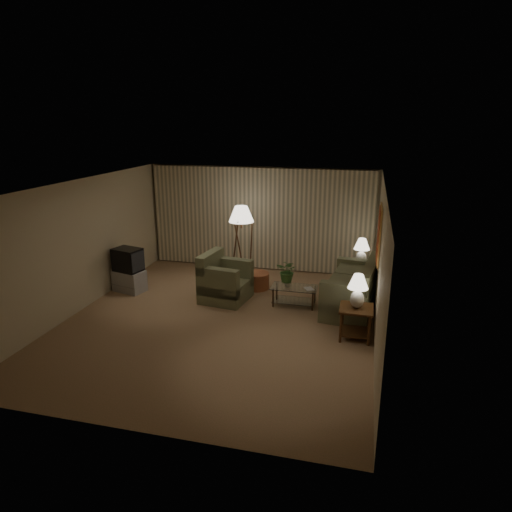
# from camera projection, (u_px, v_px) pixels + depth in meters

# --- Properties ---
(ground) EXTENTS (7.00, 7.00, 0.00)m
(ground) POSITION_uv_depth(u_px,v_px,m) (220.00, 320.00, 9.14)
(ground) COLOR tan
(ground) RESTS_ON ground
(room_shell) EXTENTS (6.04, 7.02, 2.72)m
(room_shell) POSITION_uv_depth(u_px,v_px,m) (241.00, 219.00, 10.03)
(room_shell) COLOR beige
(room_shell) RESTS_ON ground
(sofa) EXTENTS (2.12, 1.42, 0.83)m
(sofa) POSITION_uv_depth(u_px,v_px,m) (351.00, 290.00, 9.57)
(sofa) COLOR #767854
(sofa) RESTS_ON ground
(armchair) EXTENTS (1.24, 1.21, 0.84)m
(armchair) POSITION_uv_depth(u_px,v_px,m) (226.00, 282.00, 10.05)
(armchair) COLOR #767854
(armchair) RESTS_ON ground
(side_table_near) EXTENTS (0.59, 0.59, 0.60)m
(side_table_near) POSITION_uv_depth(u_px,v_px,m) (356.00, 317.00, 8.28)
(side_table_near) COLOR #381E0F
(side_table_near) RESTS_ON ground
(side_table_far) EXTENTS (0.49, 0.41, 0.60)m
(side_table_far) POSITION_uv_depth(u_px,v_px,m) (360.00, 273.00, 10.70)
(side_table_far) COLOR #381E0F
(side_table_far) RESTS_ON ground
(table_lamp_near) EXTENTS (0.37, 0.37, 0.63)m
(table_lamp_near) POSITION_uv_depth(u_px,v_px,m) (358.00, 288.00, 8.12)
(table_lamp_near) COLOR silver
(table_lamp_near) RESTS_ON side_table_near
(table_lamp_far) EXTENTS (0.37, 0.37, 0.63)m
(table_lamp_far) POSITION_uv_depth(u_px,v_px,m) (362.00, 249.00, 10.53)
(table_lamp_far) COLOR silver
(table_lamp_far) RESTS_ON side_table_far
(coffee_table) EXTENTS (0.98, 0.54, 0.41)m
(coffee_table) POSITION_uv_depth(u_px,v_px,m) (294.00, 293.00, 9.79)
(coffee_table) COLOR silver
(coffee_table) RESTS_ON ground
(tv_cabinet) EXTENTS (0.92, 0.78, 0.50)m
(tv_cabinet) POSITION_uv_depth(u_px,v_px,m) (129.00, 281.00, 10.61)
(tv_cabinet) COLOR #9C9C9F
(tv_cabinet) RESTS_ON ground
(crt_tv) EXTENTS (0.83, 0.74, 0.53)m
(crt_tv) POSITION_uv_depth(u_px,v_px,m) (128.00, 260.00, 10.46)
(crt_tv) COLOR black
(crt_tv) RESTS_ON tv_cabinet
(floor_lamp) EXTENTS (0.61, 0.61, 1.86)m
(floor_lamp) POSITION_uv_depth(u_px,v_px,m) (242.00, 242.00, 11.14)
(floor_lamp) COLOR #381E0F
(floor_lamp) RESTS_ON ground
(ottoman) EXTENTS (0.63, 0.63, 0.38)m
(ottoman) POSITION_uv_depth(u_px,v_px,m) (257.00, 281.00, 10.79)
(ottoman) COLOR #A86338
(ottoman) RESTS_ON ground
(vase) EXTENTS (0.16, 0.16, 0.15)m
(vase) POSITION_uv_depth(u_px,v_px,m) (288.00, 283.00, 9.76)
(vase) COLOR silver
(vase) RESTS_ON coffee_table
(flowers) EXTENTS (0.53, 0.49, 0.50)m
(flowers) POSITION_uv_depth(u_px,v_px,m) (288.00, 269.00, 9.67)
(flowers) COLOR #417534
(flowers) RESTS_ON vase
(book) EXTENTS (0.26, 0.28, 0.02)m
(book) POSITION_uv_depth(u_px,v_px,m) (305.00, 289.00, 9.60)
(book) COLOR olive
(book) RESTS_ON coffee_table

